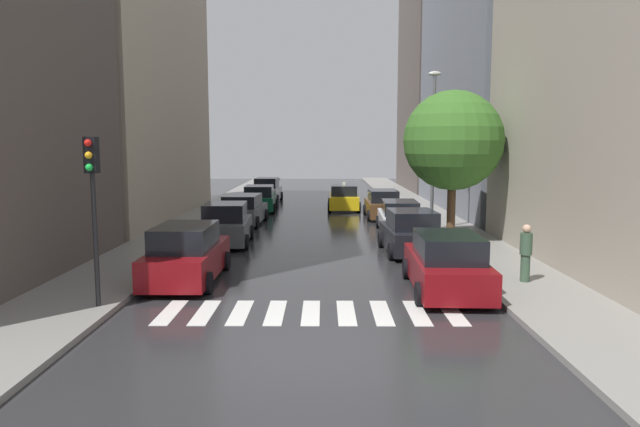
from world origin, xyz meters
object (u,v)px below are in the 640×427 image
(parked_car_left_third, at_px, (243,210))
(parked_car_left_fourth, at_px, (260,199))
(parked_car_left_second, at_px, (226,225))
(parked_car_right_second, at_px, (411,233))
(parked_car_left_fifth, at_px, (267,191))
(parked_car_right_fourth, at_px, (383,205))
(lamp_post_right, at_px, (433,140))
(parked_car_right_nearest, at_px, (447,265))
(street_tree_right, at_px, (453,141))
(parked_car_left_nearest, at_px, (187,255))
(traffic_light_left_corner, at_px, (92,184))
(parked_car_right_third, at_px, (399,218))
(taxi_midroad, at_px, (344,198))
(pedestrian_foreground, at_px, (526,252))

(parked_car_left_third, distance_m, parked_car_left_fourth, 6.09)
(parked_car_left_second, bearing_deg, parked_car_right_second, -107.22)
(parked_car_left_fifth, xyz_separation_m, parked_car_right_fourth, (7.60, -9.52, -0.05))
(lamp_post_right, bearing_deg, parked_car_right_fourth, 108.47)
(parked_car_left_fifth, bearing_deg, parked_car_right_second, -157.30)
(parked_car_right_nearest, xyz_separation_m, street_tree_right, (1.92, 8.24, 3.60))
(parked_car_left_second, height_order, parked_car_right_second, parked_car_left_second)
(lamp_post_right, bearing_deg, parked_car_left_nearest, -133.38)
(parked_car_left_third, relative_size, parked_car_right_second, 1.18)
(traffic_light_left_corner, bearing_deg, parked_car_right_fourth, 63.88)
(parked_car_right_second, height_order, parked_car_right_third, parked_car_right_second)
(parked_car_right_fourth, height_order, traffic_light_left_corner, traffic_light_left_corner)
(parked_car_left_second, relative_size, parked_car_left_fourth, 0.97)
(parked_car_left_nearest, bearing_deg, parked_car_left_fourth, -0.47)
(parked_car_right_third, bearing_deg, parked_car_right_fourth, 4.53)
(taxi_midroad, distance_m, street_tree_right, 13.93)
(parked_car_left_nearest, distance_m, parked_car_left_third, 12.85)
(street_tree_right, bearing_deg, parked_car_right_second, -131.44)
(parked_car_left_fourth, bearing_deg, parked_car_right_fourth, -116.70)
(parked_car_left_second, relative_size, traffic_light_left_corner, 0.97)
(parked_car_left_nearest, xyz_separation_m, parked_car_right_third, (7.92, 9.95, -0.10))
(parked_car_right_fourth, bearing_deg, lamp_post_right, -161.74)
(parked_car_right_third, distance_m, pedestrian_foreground, 10.80)
(parked_car_left_second, relative_size, parked_car_right_third, 0.89)
(parked_car_right_nearest, distance_m, parked_car_right_fourth, 16.68)
(parked_car_left_third, bearing_deg, parked_car_right_fourth, -68.56)
(parked_car_right_second, bearing_deg, parked_car_left_fourth, 25.21)
(parked_car_left_second, distance_m, parked_car_right_fourth, 11.62)
(parked_car_left_nearest, xyz_separation_m, parked_car_right_fourth, (7.68, 15.46, -0.06))
(parked_car_right_third, xyz_separation_m, traffic_light_left_corner, (-9.43, -13.24, 2.55))
(parked_car_left_fourth, height_order, parked_car_left_fifth, parked_car_left_fifth)
(parked_car_left_second, bearing_deg, lamp_post_right, -72.78)
(parked_car_left_third, bearing_deg, traffic_light_left_corner, 177.45)
(parked_car_right_third, xyz_separation_m, parked_car_right_fourth, (-0.24, 5.51, 0.03))
(parked_car_right_fourth, distance_m, street_tree_right, 9.42)
(parked_car_left_third, height_order, lamp_post_right, lamp_post_right)
(parked_car_right_nearest, bearing_deg, parked_car_left_third, 30.96)
(parked_car_left_second, bearing_deg, parked_car_left_nearest, 176.39)
(parked_car_left_nearest, height_order, taxi_midroad, taxi_midroad)
(parked_car_left_fifth, distance_m, taxi_midroad, 7.56)
(taxi_midroad, bearing_deg, parked_car_left_fourth, 100.08)
(parked_car_left_nearest, relative_size, parked_car_right_fourth, 1.07)
(parked_car_right_nearest, xyz_separation_m, taxi_midroad, (-2.24, 21.02, -0.04))
(parked_car_left_nearest, xyz_separation_m, parked_car_left_third, (-0.02, 12.85, -0.08))
(parked_car_left_nearest, bearing_deg, street_tree_right, -54.17)
(parked_car_left_third, bearing_deg, parked_car_left_fifth, 2.23)
(lamp_post_right, bearing_deg, street_tree_right, -85.05)
(parked_car_left_fourth, height_order, street_tree_right, street_tree_right)
(parked_car_left_second, bearing_deg, traffic_light_left_corner, 168.07)
(parked_car_left_second, bearing_deg, parked_car_right_third, -69.79)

